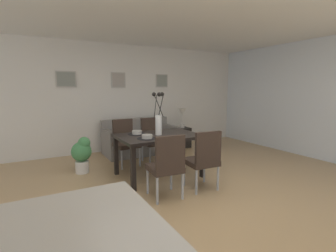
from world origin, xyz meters
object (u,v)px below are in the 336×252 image
at_px(framed_picture_left, 66,79).
at_px(dining_chair_near_right, 125,140).
at_px(centerpiece_vase, 159,119).
at_px(potted_plant, 82,153).
at_px(dining_table, 159,140).
at_px(dining_chair_far_right, 153,137).
at_px(sofa, 140,141).
at_px(table_lamp, 182,113).
at_px(bowl_near_right, 137,132).
at_px(dining_chair_far_left, 204,157).
at_px(bowl_near_left, 147,136).
at_px(framed_picture_center, 118,80).
at_px(dining_chair_near_left, 167,163).
at_px(side_table, 182,137).
at_px(framed_picture_right, 162,81).

bearing_deg(framed_picture_left, dining_chair_near_right, -54.34).
bearing_deg(centerpiece_vase, framed_picture_left, 118.81).
distance_m(dining_chair_near_right, potted_plant, 0.88).
height_order(dining_table, dining_chair_far_right, dining_chair_far_right).
xyz_separation_m(dining_table, dining_chair_far_right, (0.30, 0.88, -0.14)).
xyz_separation_m(sofa, table_lamp, (1.19, -0.02, 0.61)).
xyz_separation_m(dining_chair_near_right, bowl_near_right, (-0.02, -0.70, 0.27)).
bearing_deg(dining_chair_far_left, dining_chair_near_right, 108.58).
distance_m(bowl_near_left, framed_picture_center, 2.59).
xyz_separation_m(dining_table, dining_chair_near_left, (-0.32, -0.89, -0.14)).
relative_size(dining_chair_near_left, potted_plant, 1.37).
bearing_deg(bowl_near_left, dining_chair_far_left, -46.87).
relative_size(bowl_near_right, framed_picture_left, 0.39).
bearing_deg(dining_chair_near_right, sofa, 50.26).
bearing_deg(dining_chair_near_left, table_lamp, 54.16).
xyz_separation_m(sofa, side_table, (1.19, -0.02, -0.02)).
relative_size(dining_chair_far_right, centerpiece_vase, 1.25).
distance_m(side_table, framed_picture_right, 1.60).
distance_m(side_table, framed_picture_left, 3.14).
height_order(side_table, table_lamp, table_lamp).
relative_size(dining_chair_near_left, dining_chair_near_right, 1.00).
relative_size(side_table, potted_plant, 0.78).
bearing_deg(side_table, framed_picture_left, 169.63).
bearing_deg(side_table, dining_chair_far_right, -147.28).
bearing_deg(framed_picture_left, bowl_near_left, -69.86).
bearing_deg(dining_chair_near_left, centerpiece_vase, 70.22).
bearing_deg(dining_chair_far_right, table_lamp, 32.72).
xyz_separation_m(dining_chair_far_right, framed_picture_right, (0.89, 1.29, 1.23)).
bearing_deg(bowl_near_left, dining_chair_far_right, 60.81).
xyz_separation_m(dining_chair_near_right, side_table, (1.82, 0.75, -0.25)).
distance_m(dining_table, potted_plant, 1.44).
bearing_deg(potted_plant, side_table, 17.69).
relative_size(framed_picture_left, framed_picture_center, 1.17).
xyz_separation_m(bowl_near_right, potted_plant, (-0.84, 0.59, -0.41)).
bearing_deg(framed_picture_right, side_table, -55.68).
xyz_separation_m(dining_table, table_lamp, (1.53, 1.67, 0.24)).
bearing_deg(sofa, framed_picture_right, 29.62).
height_order(dining_chair_near_left, potted_plant, dining_chair_near_left).
relative_size(side_table, framed_picture_center, 1.41).
height_order(bowl_near_left, sofa, bowl_near_left).
bearing_deg(side_table, centerpiece_vase, -132.52).
bearing_deg(bowl_near_left, framed_picture_center, 82.48).
xyz_separation_m(centerpiece_vase, table_lamp, (1.53, 1.67, -0.13)).
bearing_deg(framed_picture_center, dining_chair_near_left, -95.98).
relative_size(dining_chair_near_right, sofa, 0.54).
distance_m(dining_table, dining_chair_near_right, 0.98).
bearing_deg(bowl_near_right, dining_chair_near_left, -90.30).
relative_size(sofa, framed_picture_center, 4.61).
bearing_deg(dining_table, dining_chair_near_right, 107.77).
xyz_separation_m(dining_table, centerpiece_vase, (0.00, 0.00, 0.37)).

